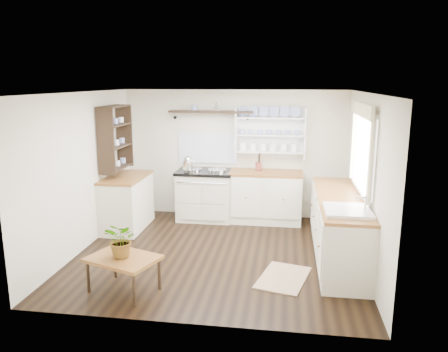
{
  "coord_description": "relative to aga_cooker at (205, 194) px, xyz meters",
  "views": [
    {
      "loc": [
        0.95,
        -5.88,
        2.46
      ],
      "look_at": [
        0.05,
        0.25,
        1.1
      ],
      "focal_mm": 35.0,
      "sensor_mm": 36.0,
      "label": 1
    }
  ],
  "objects": [
    {
      "name": "center_table",
      "position": [
        -0.44,
        -2.87,
        -0.07
      ],
      "size": [
        0.93,
        0.8,
        0.43
      ],
      "rotation": [
        0.0,
        0.0,
        -0.35
      ],
      "color": "brown",
      "rests_on": "floor"
    },
    {
      "name": "window",
      "position": [
        2.43,
        -1.42,
        1.11
      ],
      "size": [
        0.08,
        1.55,
        1.22
      ],
      "color": "white",
      "rests_on": "wall_right"
    },
    {
      "name": "kettle",
      "position": [
        -0.28,
        -0.12,
        0.59
      ],
      "size": [
        0.19,
        0.19,
        0.23
      ],
      "primitive_type": null,
      "color": "silver",
      "rests_on": "aga_cooker"
    },
    {
      "name": "left_cabinets",
      "position": [
        -1.22,
        -0.67,
        0.0
      ],
      "size": [
        0.62,
        1.13,
        0.9
      ],
      "color": "beige",
      "rests_on": "floor"
    },
    {
      "name": "plate_rack",
      "position": [
        1.13,
        0.29,
        1.1
      ],
      "size": [
        1.2,
        0.22,
        0.9
      ],
      "color": "white",
      "rests_on": "wall_back"
    },
    {
      "name": "ceiling",
      "position": [
        0.48,
        -1.57,
        1.84
      ],
      "size": [
        4.0,
        3.8,
        0.01
      ],
      "primitive_type": "cube",
      "color": "white",
      "rests_on": "wall_back"
    },
    {
      "name": "high_shelf",
      "position": [
        0.08,
        0.21,
        1.45
      ],
      "size": [
        1.5,
        0.29,
        0.16
      ],
      "color": "black",
      "rests_on": "wall_back"
    },
    {
      "name": "wall_back",
      "position": [
        0.48,
        0.33,
        0.69
      ],
      "size": [
        4.0,
        0.02,
        2.3
      ],
      "primitive_type": "cube",
      "color": "beige",
      "rests_on": "ground"
    },
    {
      "name": "back_cabinets",
      "position": [
        1.08,
        0.03,
        0.0
      ],
      "size": [
        1.27,
        0.63,
        0.9
      ],
      "color": "beige",
      "rests_on": "floor"
    },
    {
      "name": "utensil_crock",
      "position": [
        0.94,
        0.11,
        0.52
      ],
      "size": [
        0.11,
        0.11,
        0.13
      ],
      "primitive_type": "cylinder",
      "color": "brown",
      "rests_on": "back_cabinets"
    },
    {
      "name": "belfast_sink",
      "position": [
        2.18,
        -2.22,
        0.34
      ],
      "size": [
        0.55,
        0.6,
        0.45
      ],
      "color": "white",
      "rests_on": "right_cabinets"
    },
    {
      "name": "aga_cooker",
      "position": [
        0.0,
        0.0,
        0.0
      ],
      "size": [
        1.0,
        0.7,
        0.93
      ],
      "color": "beige",
      "rests_on": "floor"
    },
    {
      "name": "floor_rug",
      "position": [
        1.43,
        -2.26,
        -0.45
      ],
      "size": [
        0.74,
        0.96,
        0.02
      ],
      "primitive_type": "cube",
      "rotation": [
        0.0,
        0.0,
        -0.25
      ],
      "color": "#89644F",
      "rests_on": "floor"
    },
    {
      "name": "wall_left",
      "position": [
        -1.52,
        -1.57,
        0.69
      ],
      "size": [
        0.02,
        3.8,
        2.3
      ],
      "primitive_type": "cube",
      "color": "beige",
      "rests_on": "ground"
    },
    {
      "name": "floor",
      "position": [
        0.48,
        -1.57,
        -0.46
      ],
      "size": [
        4.0,
        3.8,
        0.01
      ],
      "primitive_type": "cube",
      "color": "black",
      "rests_on": "ground"
    },
    {
      "name": "wall_right",
      "position": [
        2.48,
        -1.57,
        0.69
      ],
      "size": [
        0.02,
        3.8,
        2.3
      ],
      "primitive_type": "cube",
      "color": "beige",
      "rests_on": "ground"
    },
    {
      "name": "potted_plant",
      "position": [
        -0.44,
        -2.87,
        0.19
      ],
      "size": [
        0.49,
        0.46,
        0.43
      ],
      "primitive_type": "imported",
      "rotation": [
        0.0,
        0.0,
        -0.4
      ],
      "color": "#3F7233",
      "rests_on": "center_table"
    },
    {
      "name": "left_shelving",
      "position": [
        -1.36,
        -0.67,
        1.09
      ],
      "size": [
        0.28,
        0.8,
        1.05
      ],
      "primitive_type": "cube",
      "color": "black",
      "rests_on": "wall_left"
    },
    {
      "name": "right_cabinets",
      "position": [
        2.18,
        -1.47,
        0.0
      ],
      "size": [
        0.62,
        2.43,
        0.9
      ],
      "color": "beige",
      "rests_on": "floor"
    }
  ]
}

